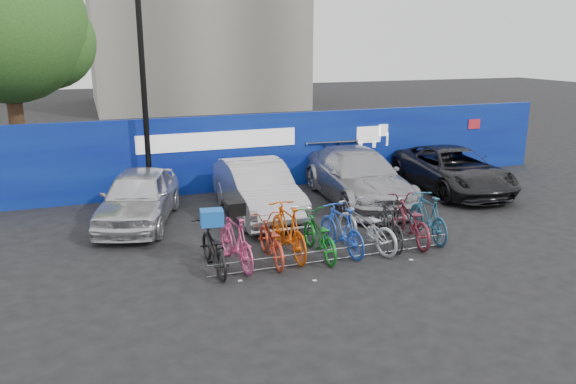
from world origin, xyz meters
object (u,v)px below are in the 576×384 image
bike_1 (236,240)px  bike_3 (288,230)px  car_1 (257,189)px  bike_9 (428,217)px  bike_7 (390,224)px  bike_0 (213,248)px  bike_2 (271,240)px  bike_rack (335,254)px  bike_8 (410,220)px  car_2 (358,176)px  lamppost (144,91)px  car_0 (138,197)px  tree (13,27)px  bike_5 (342,229)px  bike_4 (319,235)px  car_3 (452,170)px  bike_6 (366,226)px

bike_1 → bike_3: (1.22, 0.12, 0.04)m
car_1 → bike_1: bearing=-113.3°
bike_1 → bike_9: (4.75, 0.05, -0.01)m
bike_7 → bike_0: bearing=10.3°
bike_2 → bike_9: size_ratio=0.98×
bike_rack → bike_1: size_ratio=2.97×
bike_8 → bike_9: (0.51, 0.03, 0.03)m
car_2 → bike_3: size_ratio=2.58×
bike_2 → bike_7: (2.88, -0.04, 0.05)m
bike_0 → bike_7: bearing=178.6°
lamppost → car_0: (-0.50, -1.83, -2.57)m
tree → bike_9: size_ratio=4.18×
bike_9 → bike_2: bearing=6.5°
bike_1 → bike_5: bike_1 is taller
lamppost → car_1: bearing=-40.4°
bike_4 → bike_5: bike_5 is taller
tree → bike_0: 11.98m
bike_5 → bike_7: (1.22, -0.00, -0.02)m
car_3 → bike_0: (-8.57, -3.79, -0.19)m
car_3 → bike_3: bearing=-146.8°
bike_9 → bike_7: bearing=11.2°
bike_rack → bike_5: bike_5 is taller
bike_0 → bike_1: size_ratio=0.99×
car_0 → bike_6: car_0 is taller
bike_8 → tree: bearing=-41.1°
car_1 → bike_4: 3.42m
tree → bike_rack: tree is taller
tree → bike_8: tree is taller
tree → bike_4: 13.01m
bike_6 → bike_8: 1.20m
bike_9 → car_0: bearing=-24.1°
lamppost → car_0: lamppost is taller
tree → car_3: tree is taller
bike_4 → bike_9: size_ratio=1.00×
bike_rack → bike_7: size_ratio=3.19×
bike_rack → bike_6: bearing=25.9°
bike_5 → bike_6: (0.63, 0.04, -0.02)m
bike_7 → car_1: bearing=-47.0°
bike_1 → bike_2: (0.76, -0.02, -0.09)m
bike_6 → bike_5: bearing=-10.1°
car_2 → bike_9: car_2 is taller
car_3 → bike_0: bearing=-150.7°
car_2 → car_3: bearing=6.4°
lamppost → bike_1: (1.13, -5.51, -2.70)m
lamppost → bike_0: size_ratio=3.27×
bike_2 → bike_5: size_ratio=1.00×
car_1 → bike_4: size_ratio=2.40×
bike_rack → car_0: size_ratio=1.35×
bike_0 → bike_3: (1.73, 0.20, 0.11)m
car_1 → bike_0: 3.92m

